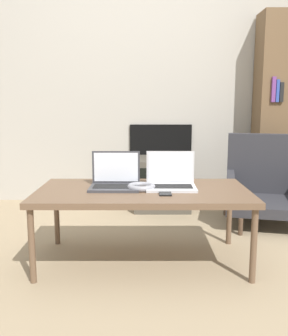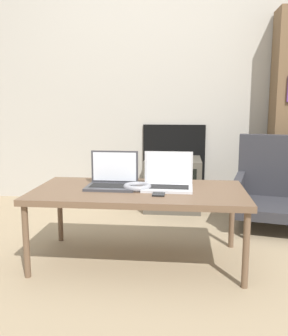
# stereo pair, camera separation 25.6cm
# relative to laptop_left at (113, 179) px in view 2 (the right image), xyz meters

# --- Properties ---
(ground_plane) EXTENTS (14.00, 14.00, 0.00)m
(ground_plane) POSITION_rel_laptop_left_xyz_m (0.17, -0.22, -0.51)
(ground_plane) COLOR #998466
(wall_back) EXTENTS (7.00, 0.08, 2.60)m
(wall_back) POSITION_rel_laptop_left_xyz_m (0.18, 1.50, 0.78)
(wall_back) COLOR #ADA89E
(wall_back) RESTS_ON ground_plane
(table) EXTENTS (1.29, 0.67, 0.46)m
(table) POSITION_rel_laptop_left_xyz_m (0.17, -0.05, -0.08)
(table) COLOR brown
(table) RESTS_ON ground_plane
(laptop_left) EXTENTS (0.31, 0.23, 0.22)m
(laptop_left) POSITION_rel_laptop_left_xyz_m (0.00, 0.00, 0.00)
(laptop_left) COLOR #38383D
(laptop_left) RESTS_ON table
(laptop_right) EXTENTS (0.31, 0.23, 0.22)m
(laptop_right) POSITION_rel_laptop_left_xyz_m (0.35, -0.00, 0.00)
(laptop_right) COLOR silver
(laptop_right) RESTS_ON table
(headphones) EXTENTS (0.17, 0.17, 0.03)m
(headphones) POSITION_rel_laptop_left_xyz_m (0.16, -0.06, -0.03)
(headphones) COLOR gray
(headphones) RESTS_ON table
(phone) EXTENTS (0.07, 0.15, 0.01)m
(phone) POSITION_rel_laptop_left_xyz_m (0.30, -0.16, -0.04)
(phone) COLOR black
(phone) RESTS_ON table
(tv) EXTENTS (0.51, 0.52, 0.47)m
(tv) POSITION_rel_laptop_left_xyz_m (0.35, 1.20, -0.27)
(tv) COLOR #4C473D
(tv) RESTS_ON ground_plane
(armchair) EXTENTS (0.78, 0.74, 0.72)m
(armchair) POSITION_rel_laptop_left_xyz_m (1.21, 0.78, -0.19)
(armchair) COLOR #2D2D33
(armchair) RESTS_ON ground_plane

